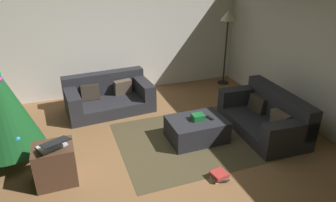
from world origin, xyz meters
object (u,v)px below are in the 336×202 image
at_px(couch_right, 267,116).
at_px(corner_lamp, 228,21).
at_px(laptop, 53,145).
at_px(side_table, 55,164).
at_px(gift_box, 198,117).
at_px(couch_left, 108,96).
at_px(ottoman, 196,129).
at_px(book_stack, 219,176).
at_px(tv_remote, 210,118).

relative_size(couch_right, corner_lamp, 0.98).
bearing_deg(laptop, side_table, 114.19).
distance_m(gift_box, laptop, 2.27).
height_order(couch_left, ottoman, couch_left).
bearing_deg(laptop, couch_left, 63.64).
xyz_separation_m(laptop, book_stack, (2.07, -0.68, -0.56)).
bearing_deg(gift_box, tv_remote, -8.94).
height_order(ottoman, laptop, laptop).
bearing_deg(couch_left, book_stack, 106.16).
height_order(ottoman, side_table, side_table).
relative_size(laptop, book_stack, 1.85).
distance_m(couch_right, gift_box, 1.30).
bearing_deg(corner_lamp, book_stack, -120.66).
xyz_separation_m(side_table, corner_lamp, (4.00, 2.48, 1.24)).
relative_size(book_stack, corner_lamp, 0.15).
bearing_deg(couch_left, corner_lamp, -175.93).
xyz_separation_m(side_table, laptop, (0.02, -0.05, 0.34)).
bearing_deg(corner_lamp, tv_remote, -125.09).
bearing_deg(side_table, gift_box, 8.09).
relative_size(tv_remote, side_table, 0.29).
bearing_deg(ottoman, corner_lamp, 50.75).
relative_size(side_table, laptop, 1.16).
bearing_deg(corner_lamp, couch_left, -171.53).
distance_m(tv_remote, corner_lamp, 2.91).
height_order(couch_right, laptop, same).
bearing_deg(couch_right, tv_remote, 87.62).
distance_m(couch_left, ottoman, 2.08).
relative_size(couch_left, book_stack, 6.70).
bearing_deg(tv_remote, book_stack, -122.43).
height_order(couch_left, side_table, couch_left).
distance_m(couch_left, corner_lamp, 3.23).
height_order(couch_left, corner_lamp, corner_lamp).
relative_size(side_table, book_stack, 2.16).
bearing_deg(side_table, couch_right, 2.89).
xyz_separation_m(book_stack, corner_lamp, (1.90, 3.21, 1.47)).
distance_m(couch_left, couch_right, 3.10).
xyz_separation_m(couch_left, corner_lamp, (2.94, 0.44, 1.25)).
relative_size(ottoman, gift_box, 4.77).
distance_m(ottoman, book_stack, 1.08).
bearing_deg(couch_right, gift_box, 87.12).
relative_size(couch_right, tv_remote, 10.88).
bearing_deg(tv_remote, laptop, 175.05).
relative_size(couch_right, gift_box, 8.83).
bearing_deg(corner_lamp, laptop, -147.56).
bearing_deg(gift_box, side_table, -171.91).
height_order(couch_right, ottoman, couch_right).
relative_size(ottoman, side_table, 1.68).
relative_size(side_table, corner_lamp, 0.31).
relative_size(gift_box, corner_lamp, 0.11).
relative_size(ottoman, tv_remote, 5.87).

